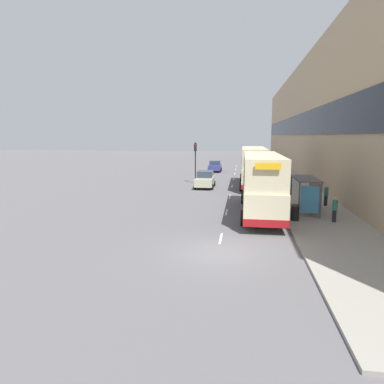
% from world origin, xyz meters
% --- Properties ---
extents(ground_plane, '(220.00, 220.00, 0.00)m').
position_xyz_m(ground_plane, '(0.00, 0.00, 0.00)').
color(ground_plane, '#5B595B').
extents(pavement, '(5.00, 93.00, 0.14)m').
position_xyz_m(pavement, '(6.50, 38.50, 0.07)').
color(pavement, gray).
rests_on(pavement, ground_plane).
extents(terrace_facade, '(3.10, 93.00, 15.96)m').
position_xyz_m(terrace_facade, '(10.49, 38.50, 7.98)').
color(terrace_facade, tan).
rests_on(terrace_facade, ground_plane).
extents(lane_mark_0, '(0.12, 2.00, 0.01)m').
position_xyz_m(lane_mark_0, '(0.00, 2.47, 0.01)').
color(lane_mark_0, silver).
rests_on(lane_mark_0, ground_plane).
extents(lane_mark_1, '(0.12, 2.00, 0.01)m').
position_xyz_m(lane_mark_1, '(0.00, 9.06, 0.01)').
color(lane_mark_1, silver).
rests_on(lane_mark_1, ground_plane).
extents(lane_mark_2, '(0.12, 2.00, 0.01)m').
position_xyz_m(lane_mark_2, '(0.00, 15.65, 0.01)').
color(lane_mark_2, silver).
rests_on(lane_mark_2, ground_plane).
extents(lane_mark_3, '(0.12, 2.00, 0.01)m').
position_xyz_m(lane_mark_3, '(0.00, 22.24, 0.01)').
color(lane_mark_3, silver).
rests_on(lane_mark_3, ground_plane).
extents(lane_mark_4, '(0.12, 2.00, 0.01)m').
position_xyz_m(lane_mark_4, '(0.00, 28.82, 0.01)').
color(lane_mark_4, silver).
rests_on(lane_mark_4, ground_plane).
extents(lane_mark_5, '(0.12, 2.00, 0.01)m').
position_xyz_m(lane_mark_5, '(0.00, 35.41, 0.01)').
color(lane_mark_5, silver).
rests_on(lane_mark_5, ground_plane).
extents(lane_mark_6, '(0.12, 2.00, 0.01)m').
position_xyz_m(lane_mark_6, '(0.00, 42.00, 0.01)').
color(lane_mark_6, silver).
rests_on(lane_mark_6, ground_plane).
extents(lane_mark_7, '(0.12, 2.00, 0.01)m').
position_xyz_m(lane_mark_7, '(0.00, 48.59, 0.01)').
color(lane_mark_7, silver).
rests_on(lane_mark_7, ground_plane).
extents(bus_shelter, '(1.60, 4.20, 2.48)m').
position_xyz_m(bus_shelter, '(5.77, 9.17, 1.88)').
color(bus_shelter, '#4C4C51').
rests_on(bus_shelter, ground_plane).
extents(double_decker_bus_near, '(2.85, 11.10, 4.30)m').
position_xyz_m(double_decker_bus_near, '(2.47, 8.80, 2.29)').
color(double_decker_bus_near, beige).
rests_on(double_decker_bus_near, ground_plane).
extents(double_decker_bus_ahead, '(2.85, 11.38, 4.30)m').
position_xyz_m(double_decker_bus_ahead, '(2.29, 22.67, 2.29)').
color(double_decker_bus_ahead, beige).
rests_on(double_decker_bus_ahead, ground_plane).
extents(car_0, '(2.04, 3.88, 1.71)m').
position_xyz_m(car_0, '(-3.18, 37.86, 0.85)').
color(car_0, navy).
rests_on(car_0, ground_plane).
extents(car_1, '(2.04, 4.20, 1.82)m').
position_xyz_m(car_1, '(-2.89, 20.96, 0.89)').
color(car_1, '#B7B799').
rests_on(car_1, ground_plane).
extents(pedestrian_at_shelter, '(0.37, 0.37, 1.86)m').
position_xyz_m(pedestrian_at_shelter, '(6.66, 11.77, 1.09)').
color(pedestrian_at_shelter, '#23232D').
rests_on(pedestrian_at_shelter, ground_plane).
extents(pedestrian_1, '(0.32, 0.32, 1.62)m').
position_xyz_m(pedestrian_1, '(6.98, 6.66, 0.97)').
color(pedestrian_1, '#23232D').
rests_on(pedestrian_1, ground_plane).
extents(pedestrian_2, '(0.33, 0.33, 1.66)m').
position_xyz_m(pedestrian_2, '(7.65, 11.92, 0.99)').
color(pedestrian_2, '#23232D').
rests_on(pedestrian_2, ground_plane).
extents(pedestrian_3, '(0.36, 0.36, 1.80)m').
position_xyz_m(pedestrian_3, '(6.90, 13.86, 1.06)').
color(pedestrian_3, '#23232D').
rests_on(pedestrian_3, ground_plane).
extents(litter_bin, '(0.55, 0.55, 1.05)m').
position_xyz_m(litter_bin, '(4.55, 6.71, 0.67)').
color(litter_bin, black).
rests_on(litter_bin, ground_plane).
extents(traffic_light_far_kerb, '(0.30, 0.32, 4.82)m').
position_xyz_m(traffic_light_far_kerb, '(-4.40, 24.09, 3.25)').
color(traffic_light_far_kerb, black).
rests_on(traffic_light_far_kerb, ground_plane).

